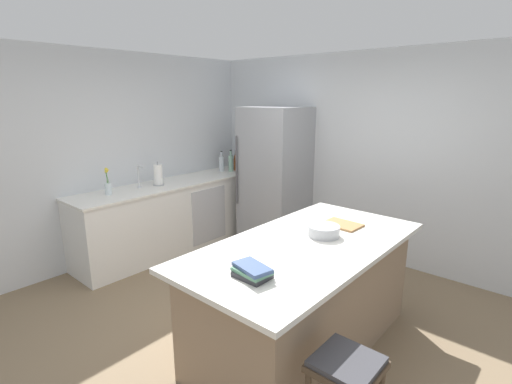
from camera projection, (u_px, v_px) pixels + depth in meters
ground_plane at (252, 327)px, 3.45m from camera, size 7.20×7.20×0.00m
wall_rear at (369, 158)px, 4.77m from camera, size 6.00×0.10×2.60m
wall_left at (105, 159)px, 4.69m from camera, size 0.10×6.00×2.60m
counter_run_left at (175, 215)px, 5.19m from camera, size 0.68×2.77×0.93m
kitchen_island at (304, 294)px, 3.11m from camera, size 1.10×2.17×0.92m
refrigerator at (275, 176)px, 5.31m from camera, size 0.82×0.77×1.92m
bar_stool at (346, 377)px, 2.11m from camera, size 0.36×0.36×0.65m
sink_faucet at (139, 176)px, 4.73m from camera, size 0.15×0.05×0.30m
flower_vase at (108, 186)px, 4.42m from camera, size 0.08×0.08×0.32m
paper_towel_roll at (158, 175)px, 4.89m from camera, size 0.14×0.14×0.31m
syrup_bottle at (236, 162)px, 6.01m from camera, size 0.07×0.07×0.29m
vinegar_bottle at (236, 164)px, 5.89m from camera, size 0.06×0.06×0.26m
gin_bottle at (231, 163)px, 5.80m from camera, size 0.07×0.07×0.33m
soda_bottle at (222, 163)px, 5.82m from camera, size 0.08×0.08×0.31m
cookbook_stack at (252, 271)px, 2.42m from camera, size 0.29×0.20×0.08m
mixing_bowl at (324, 231)px, 3.14m from camera, size 0.27×0.27×0.09m
cutting_board at (342, 224)px, 3.41m from camera, size 0.34×0.25×0.02m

